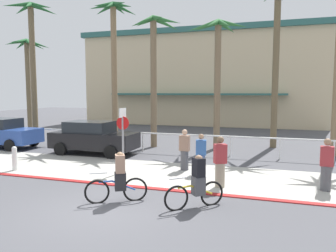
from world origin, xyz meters
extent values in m
plane|color=#4C4C51|center=(0.00, 10.00, 0.00)|extent=(80.00, 80.00, 0.00)
cube|color=#ADAAA0|center=(0.00, 4.20, 0.01)|extent=(44.00, 4.00, 0.02)
cube|color=maroon|center=(0.00, 2.20, 0.01)|extent=(44.00, 0.24, 0.03)
cube|color=beige|center=(-2.59, 27.73, 4.32)|extent=(23.01, 11.45, 8.64)
cube|color=#2D605B|center=(-2.59, 27.73, 8.89)|extent=(23.61, 12.05, 0.50)
cube|color=#2D605B|center=(-2.59, 21.50, 3.00)|extent=(16.11, 1.20, 0.16)
cylinder|color=white|center=(0.00, 8.50, 1.00)|extent=(23.28, 0.08, 0.08)
cylinder|color=white|center=(-11.64, 8.50, 0.50)|extent=(0.08, 0.08, 1.00)
cylinder|color=white|center=(-9.31, 8.50, 0.50)|extent=(0.08, 0.08, 1.00)
cylinder|color=white|center=(-6.98, 8.50, 0.50)|extent=(0.08, 0.08, 1.00)
cylinder|color=white|center=(-4.66, 8.50, 0.50)|extent=(0.08, 0.08, 1.00)
cylinder|color=white|center=(-2.33, 8.50, 0.50)|extent=(0.08, 0.08, 1.00)
cylinder|color=white|center=(0.00, 8.50, 0.50)|extent=(0.08, 0.08, 1.00)
cylinder|color=white|center=(2.33, 8.50, 0.50)|extent=(0.08, 0.08, 1.00)
cylinder|color=white|center=(4.66, 8.50, 0.50)|extent=(0.08, 0.08, 1.00)
cylinder|color=white|center=(6.98, 8.50, 0.50)|extent=(0.08, 0.08, 1.00)
cylinder|color=gray|center=(-1.29, 3.90, 1.10)|extent=(0.08, 0.08, 2.20)
cube|color=white|center=(-1.29, 3.90, 2.38)|extent=(0.04, 0.56, 0.36)
cylinder|color=red|center=(-1.29, 3.90, 1.98)|extent=(0.52, 0.03, 0.52)
cylinder|color=white|center=(-5.65, 2.87, 0.42)|extent=(0.20, 0.20, 0.85)
sphere|color=white|center=(-5.65, 2.87, 0.90)|extent=(0.20, 0.20, 0.20)
cylinder|color=brown|center=(-14.38, 13.95, 3.61)|extent=(0.36, 0.36, 7.23)
cone|color=#235B2D|center=(-13.77, 13.95, 7.05)|extent=(1.32, 0.32, 0.67)
cone|color=#235B2D|center=(-13.73, 14.50, 6.98)|extent=(1.58, 1.40, 0.81)
cone|color=#235B2D|center=(-14.23, 14.81, 6.98)|extent=(0.64, 1.87, 0.80)
cone|color=#235B2D|center=(-14.80, 14.67, 7.05)|extent=(1.14, 1.66, 0.66)
cone|color=#235B2D|center=(-15.17, 14.23, 6.96)|extent=(1.78, 0.91, 0.85)
cone|color=#235B2D|center=(-15.18, 13.66, 7.07)|extent=(1.76, 0.90, 0.64)
cone|color=#235B2D|center=(-14.70, 13.40, 7.10)|extent=(0.95, 1.32, 0.58)
cone|color=#235B2D|center=(-14.25, 13.19, 7.07)|extent=(0.59, 1.63, 0.63)
cone|color=#235B2D|center=(-13.66, 13.34, 6.97)|extent=(1.72, 1.51, 0.83)
cylinder|color=brown|center=(-10.67, 10.15, 4.38)|extent=(0.36, 0.36, 8.76)
cone|color=#235B2D|center=(-9.88, 10.15, 8.60)|extent=(1.64, 0.32, 0.64)
cone|color=#235B2D|center=(-10.23, 10.91, 8.58)|extent=(1.19, 1.74, 0.69)
cone|color=#235B2D|center=(-10.97, 10.68, 8.54)|extent=(0.94, 1.31, 0.74)
cone|color=#235B2D|center=(-11.27, 10.15, 8.49)|extent=(1.33, 0.32, 0.83)
cone|color=#235B2D|center=(-11.09, 9.42, 8.57)|extent=(1.16, 1.69, 0.69)
cone|color=#235B2D|center=(-10.29, 9.49, 8.51)|extent=(1.09, 1.57, 0.82)
cylinder|color=#846B4C|center=(-5.24, 10.99, 4.27)|extent=(0.36, 0.36, 8.55)
cone|color=#235B2D|center=(-4.61, 10.99, 8.42)|extent=(1.32, 0.32, 0.56)
cone|color=#235B2D|center=(-4.68, 11.46, 8.28)|extent=(1.43, 1.27, 0.84)
cone|color=#235B2D|center=(-5.14, 11.59, 8.37)|extent=(0.54, 1.34, 0.66)
cone|color=#235B2D|center=(-5.59, 11.58, 8.33)|extent=(1.01, 1.43, 0.74)
cone|color=#235B2D|center=(-5.98, 11.26, 8.35)|extent=(1.66, 0.87, 0.72)
cone|color=#235B2D|center=(-5.93, 10.74, 8.40)|extent=(1.54, 0.82, 0.62)
cone|color=#235B2D|center=(-5.58, 10.41, 8.39)|extent=(0.98, 1.38, 0.63)
cone|color=#235B2D|center=(-5.13, 10.33, 8.31)|extent=(0.57, 1.48, 0.79)
cone|color=#235B2D|center=(-4.58, 10.43, 8.41)|extent=(1.58, 1.40, 0.60)
cylinder|color=#756047|center=(-2.28, 10.07, 3.67)|extent=(0.36, 0.36, 7.34)
cone|color=#2D6B33|center=(-1.48, 10.07, 7.14)|extent=(1.69, 0.32, 0.71)
cone|color=#2D6B33|center=(-1.74, 10.75, 7.09)|extent=(1.38, 1.62, 0.80)
cone|color=#2D6B33|center=(-2.48, 10.94, 7.07)|extent=(0.73, 1.90, 0.84)
cone|color=#2D6B33|center=(-2.94, 10.38, 7.21)|extent=(1.50, 0.94, 0.58)
cone|color=#2D6B33|center=(-2.84, 9.80, 7.09)|extent=(1.36, 0.88, 0.79)
cone|color=#2D6B33|center=(-2.41, 9.48, 7.14)|extent=(0.60, 1.34, 0.70)
cone|color=#2D6B33|center=(-1.81, 9.47, 7.20)|extent=(1.23, 1.43, 0.59)
cylinder|color=#756047|center=(1.31, 10.57, 3.50)|extent=(0.36, 0.36, 7.00)
cone|color=#2D6B33|center=(2.09, 10.57, 6.81)|extent=(1.63, 0.32, 0.69)
cone|color=#2D6B33|center=(1.69, 11.06, 6.77)|extent=(1.10, 1.26, 0.76)
cone|color=#2D6B33|center=(1.11, 11.44, 6.84)|extent=(0.72, 1.87, 0.64)
cone|color=#2D6B33|center=(0.56, 10.93, 6.86)|extent=(1.68, 1.03, 0.60)
cone|color=#2D6B33|center=(0.53, 10.20, 6.72)|extent=(1.77, 1.08, 0.85)
cone|color=#2D6B33|center=(1.13, 9.82, 6.75)|extent=(0.68, 1.67, 0.80)
cone|color=#2D6B33|center=(1.70, 10.08, 6.76)|extent=(1.11, 1.28, 0.78)
cylinder|color=brown|center=(4.36, 11.98, 4.50)|extent=(0.36, 0.36, 8.99)
cube|color=#284793|center=(-10.49, 7.13, 0.73)|extent=(4.40, 1.80, 0.80)
cylinder|color=black|center=(-9.09, 8.03, 0.33)|extent=(0.66, 0.22, 0.66)
cylinder|color=black|center=(-9.09, 6.23, 0.33)|extent=(0.66, 0.22, 0.66)
cube|color=black|center=(-4.42, 7.02, 0.73)|extent=(4.40, 1.80, 0.80)
cube|color=#1E2328|center=(-4.67, 7.02, 1.41)|extent=(2.29, 1.58, 0.56)
cylinder|color=black|center=(-3.01, 7.92, 0.33)|extent=(0.66, 0.22, 0.66)
cylinder|color=black|center=(-3.01, 6.12, 0.33)|extent=(0.66, 0.22, 0.66)
cylinder|color=black|center=(-5.82, 7.92, 0.33)|extent=(0.66, 0.22, 0.66)
cylinder|color=black|center=(-5.82, 6.12, 0.33)|extent=(0.66, 0.22, 0.66)
torus|color=black|center=(1.88, 0.54, 0.33)|extent=(0.59, 0.51, 0.72)
torus|color=black|center=(2.71, 1.26, 0.33)|extent=(0.59, 0.51, 0.72)
cylinder|color=gold|center=(2.46, 1.04, 0.48)|extent=(0.56, 0.49, 0.35)
cylinder|color=gold|center=(2.06, 0.70, 0.62)|extent=(0.32, 0.29, 0.07)
cylinder|color=gold|center=(2.39, 0.98, 0.55)|extent=(0.05, 0.05, 0.44)
cylinder|color=silver|center=(1.92, 0.57, 0.88)|extent=(0.40, 0.35, 0.04)
cube|color=#4C4C51|center=(2.39, 0.98, 0.61)|extent=(0.43, 0.42, 0.52)
cube|color=black|center=(2.39, 0.98, 1.13)|extent=(0.42, 0.43, 0.52)
sphere|color=#9E7556|center=(2.39, 0.98, 1.36)|extent=(0.22, 0.22, 0.22)
torus|color=black|center=(-0.45, 0.39, 0.33)|extent=(0.65, 0.41, 0.72)
torus|color=black|center=(0.50, 0.94, 0.33)|extent=(0.65, 0.41, 0.72)
cylinder|color=#2851A8|center=(0.21, 0.78, 0.48)|extent=(0.62, 0.39, 0.35)
cylinder|color=#2851A8|center=(-0.24, 0.51, 0.62)|extent=(0.36, 0.24, 0.07)
cylinder|color=#2851A8|center=(0.13, 0.73, 0.55)|extent=(0.05, 0.05, 0.44)
cylinder|color=silver|center=(-0.41, 0.42, 0.88)|extent=(0.45, 0.28, 0.04)
cube|color=#232326|center=(0.13, 0.73, 0.61)|extent=(0.42, 0.40, 0.52)
cube|color=#93705B|center=(0.13, 0.73, 1.13)|extent=(0.40, 0.42, 0.52)
sphere|color=brown|center=(0.13, 0.73, 1.36)|extent=(0.22, 0.22, 0.22)
cylinder|color=#4C4C51|center=(5.98, 3.68, 0.41)|extent=(0.35, 0.35, 0.82)
cube|color=#A33338|center=(5.98, 3.68, 1.14)|extent=(0.42, 0.30, 0.64)
sphere|color=#9E7556|center=(5.98, 3.68, 1.60)|extent=(0.23, 0.23, 0.23)
cylinder|color=#384C7A|center=(1.68, 4.63, 0.38)|extent=(0.38, 0.38, 0.76)
cube|color=#2D5699|center=(1.68, 4.63, 1.05)|extent=(0.44, 0.33, 0.58)
sphere|color=#9E7556|center=(1.68, 4.63, 1.47)|extent=(0.21, 0.21, 0.21)
cylinder|color=#4C4C51|center=(0.92, 5.01, 0.40)|extent=(0.33, 0.33, 0.81)
cube|color=#93705B|center=(0.92, 5.01, 1.12)|extent=(0.41, 0.28, 0.62)
sphere|color=#D6A884|center=(0.92, 5.01, 1.57)|extent=(0.22, 0.22, 0.22)
cylinder|color=gray|center=(2.67, 3.02, 0.42)|extent=(0.43, 0.43, 0.83)
cube|color=#A33338|center=(2.67, 3.02, 1.15)|extent=(0.47, 0.41, 0.64)
sphere|color=brown|center=(2.67, 3.02, 1.62)|extent=(0.23, 0.23, 0.23)
camera|label=1|loc=(4.27, -7.66, 3.18)|focal=34.94mm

